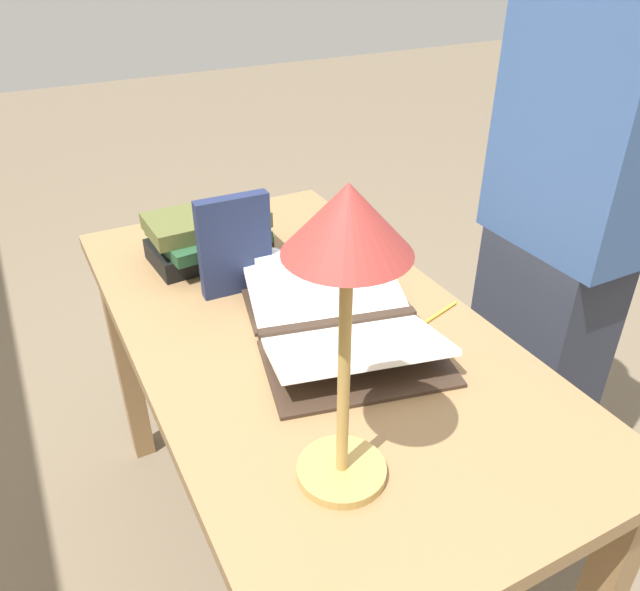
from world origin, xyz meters
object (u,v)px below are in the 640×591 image
Objects in this scene: open_book at (339,319)px; person_reader at (562,227)px; coffee_mug at (268,271)px; book_standing_upright at (235,245)px; reading_lamp at (347,259)px; pencil at (436,316)px; book_stack_tall at (208,235)px.

open_book is 0.58m from person_reader.
person_reader is (-0.26, -0.63, 0.08)m from coffee_mug.
coffee_mug is (-0.02, -0.07, -0.07)m from book_standing_upright.
coffee_mug is at bearing -12.57° from reading_lamp.
reading_lamp reaches higher than coffee_mug.
reading_lamp reaches higher than pencil.
pencil is at bearing -137.19° from coffee_mug.
coffee_mug is (-0.20, -0.07, -0.02)m from book_stack_tall.
person_reader reaches higher than book_standing_upright.
reading_lamp is at bearing 167.43° from coffee_mug.
reading_lamp is at bearing 164.45° from open_book.
coffee_mug is at bearing -112.29° from person_reader.
book_stack_tall is 0.16× the size of person_reader.
book_stack_tall is 2.08× the size of pencil.
coffee_mug is (0.23, 0.06, 0.02)m from open_book.
coffee_mug is at bearing 42.81° from pencil.
pencil is at bearing -53.74° from reading_lamp.
reading_lamp is 4.84× the size of coffee_mug.
coffee_mug is 0.69m from person_reader.
reading_lamp is 0.62m from pencil.
open_book is at bearing -164.96° from coffee_mug.
book_standing_upright reaches higher than coffee_mug.
coffee_mug is 0.70× the size of pencil.
book_standing_upright reaches higher than open_book.
reading_lamp reaches higher than book_standing_upright.
reading_lamp reaches higher than open_book.
person_reader is (-0.46, -0.71, 0.06)m from book_stack_tall.
person_reader is (-0.03, -0.57, 0.10)m from open_book.
book_stack_tall is 0.85m from person_reader.
open_book is at bearing 73.47° from pencil.
pencil is at bearing -130.04° from book_standing_upright.
pencil is (-0.49, -0.34, -0.06)m from book_stack_tall.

